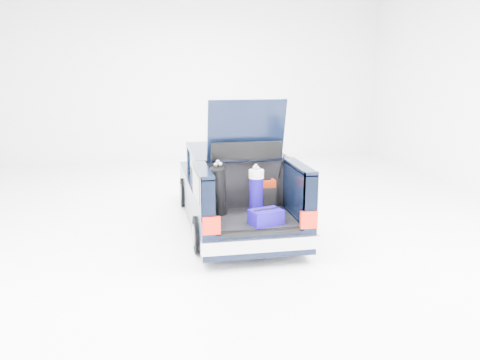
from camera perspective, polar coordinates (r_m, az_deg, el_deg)
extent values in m
plane|color=white|center=(9.76, -0.55, -5.02)|extent=(14.00, 14.00, 0.00)
cube|color=black|center=(10.23, -1.21, -1.25)|extent=(1.75, 3.00, 0.70)
cube|color=black|center=(11.77, -2.49, 0.14)|extent=(1.70, 0.30, 0.50)
cube|color=#ADADB4|center=(11.92, -2.59, -0.04)|extent=(1.72, 0.10, 0.22)
cube|color=black|center=(9.62, -0.73, 1.61)|extent=(1.55, 1.95, 0.54)
cube|color=black|center=(9.56, -0.73, 3.31)|extent=(1.62, 2.05, 0.06)
cube|color=black|center=(8.25, 1.31, -5.89)|extent=(1.75, 1.30, 0.40)
cube|color=black|center=(8.20, 1.29, -4.35)|extent=(1.32, 1.18, 0.05)
cube|color=black|center=(7.95, -4.14, -1.95)|extent=(0.20, 1.30, 0.85)
cube|color=black|center=(8.27, 6.60, -1.42)|extent=(0.20, 1.30, 0.85)
cube|color=black|center=(7.85, -4.19, 1.12)|extent=(0.20, 1.30, 0.06)
cube|color=black|center=(8.17, 6.68, 1.54)|extent=(0.20, 1.30, 0.06)
cube|color=black|center=(8.66, 0.47, -0.69)|extent=(1.36, 0.08, 0.84)
cube|color=#ADADB4|center=(7.62, 2.40, -7.30)|extent=(1.80, 0.12, 0.20)
cube|color=red|center=(7.40, -3.23, -5.14)|extent=(0.26, 0.07, 0.26)
cube|color=red|center=(7.73, 7.75, -4.45)|extent=(0.26, 0.07, 0.26)
cube|color=black|center=(7.59, 2.35, -5.97)|extent=(1.20, 0.06, 0.06)
cube|color=black|center=(8.32, 0.72, 5.67)|extent=(1.28, 0.33, 1.03)
cube|color=black|center=(8.34, 0.66, 6.66)|extent=(0.95, 0.17, 0.54)
cylinder|color=black|center=(10.95, -6.14, -1.39)|extent=(0.20, 0.62, 0.62)
cylinder|color=slate|center=(10.95, -6.14, -1.39)|extent=(0.23, 0.36, 0.36)
cylinder|color=black|center=(11.20, 2.24, -1.00)|extent=(0.20, 0.62, 0.62)
cylinder|color=slate|center=(11.20, 2.24, -1.00)|extent=(0.23, 0.36, 0.36)
cylinder|color=black|center=(8.28, -4.50, -6.15)|extent=(0.20, 0.62, 0.62)
cylinder|color=slate|center=(8.28, -4.50, -6.15)|extent=(0.23, 0.36, 0.36)
cylinder|color=black|center=(8.60, 6.47, -5.45)|extent=(0.20, 0.62, 0.62)
cylinder|color=slate|center=(8.60, 6.47, -5.45)|extent=(0.23, 0.36, 0.36)
cube|color=#6F1503|center=(8.48, 2.77, -1.73)|extent=(0.34, 0.22, 0.53)
cube|color=black|center=(8.42, 2.79, 0.12)|extent=(0.21, 0.05, 0.03)
cube|color=black|center=(8.40, 2.93, -2.25)|extent=(0.35, 0.02, 0.41)
cylinder|color=black|center=(8.20, -2.42, -1.28)|extent=(0.37, 0.44, 0.83)
cube|color=white|center=(8.29, -2.53, -0.91)|extent=(0.09, 0.06, 0.29)
sphere|color=#99999E|center=(8.12, -2.74, 1.74)|extent=(0.07, 0.07, 0.07)
sphere|color=#99999E|center=(8.08, -2.22, 1.83)|extent=(0.07, 0.07, 0.07)
cylinder|color=black|center=(8.40, 1.82, -3.41)|extent=(0.33, 0.33, 0.09)
cylinder|color=#100464|center=(8.32, 1.83, -1.41)|extent=(0.30, 0.30, 0.52)
cylinder|color=white|center=(8.25, 1.85, 0.69)|extent=(0.33, 0.33, 0.13)
sphere|color=#99999E|center=(8.26, 2.02, 1.36)|extent=(0.06, 0.06, 0.06)
sphere|color=#99999E|center=(8.26, 1.80, 1.64)|extent=(0.06, 0.06, 0.06)
cube|color=#100464|center=(7.82, 2.92, -4.17)|extent=(0.56, 0.44, 0.23)
cylinder|color=black|center=(7.78, 2.93, -3.28)|extent=(0.41, 0.15, 0.03)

